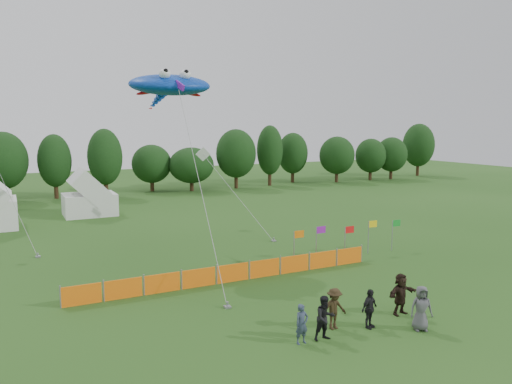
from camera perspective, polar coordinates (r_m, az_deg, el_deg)
name	(u,v)px	position (r m, az deg, el deg)	size (l,w,h in m)	color
ground	(319,330)	(22.19, 7.24, -15.37)	(160.00, 160.00, 0.00)	#234C16
treeline	(125,161)	(63.33, -14.71, 3.46)	(104.57, 8.78, 8.36)	#382314
tent_right	(89,197)	(50.23, -18.51, -0.59)	(4.83, 3.86, 3.41)	silver
barrier_fence	(233,273)	(28.04, -2.69, -9.22)	(17.90, 0.06, 1.00)	orange
flag_row	(346,235)	(33.28, 10.30, -4.89)	(8.73, 0.62, 2.23)	gray
spectator_a	(302,324)	(20.58, 5.25, -14.79)	(0.59, 0.39, 1.62)	#313C52
spectator_b	(325,318)	(20.96, 7.89, -14.08)	(0.90, 0.70, 1.84)	black
spectator_c	(334,309)	(22.05, 8.94, -13.04)	(1.16, 0.67, 1.80)	#302313
spectator_d	(369,309)	(22.45, 12.84, -12.87)	(1.00, 0.42, 1.71)	black
spectator_e	(421,308)	(22.77, 18.36, -12.49)	(0.94, 0.61, 1.93)	#4E4D53
spectator_f	(401,294)	(24.25, 16.21, -11.14)	(1.79, 0.57, 1.93)	black
stingray_kite	(169,86)	(33.08, -9.95, 11.87)	(5.54, 17.24, 12.08)	blue
small_kite_white	(220,175)	(41.88, -4.18, 2.00)	(2.90, 9.33, 6.72)	silver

